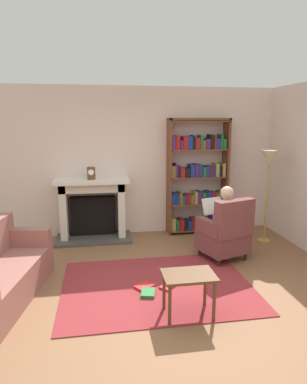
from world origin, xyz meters
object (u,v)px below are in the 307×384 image
at_px(fireplace, 93,207).
at_px(side_table, 189,281).
at_px(bookshelf, 197,178).
at_px(armchair_reading, 226,233).
at_px(mantel_clock, 91,173).
at_px(seated_reader, 221,218).
at_px(floor_lamp, 269,165).

relative_size(fireplace, side_table, 2.36).
distance_m(bookshelf, armchair_reading, 1.48).
relative_size(mantel_clock, seated_reader, 0.19).
distance_m(mantel_clock, side_table, 2.92).
height_order(fireplace, mantel_clock, mantel_clock).
relative_size(armchair_reading, side_table, 1.73).
xyz_separation_m(side_table, floor_lamp, (1.92, 2.03, 0.96)).
bearing_deg(seated_reader, floor_lamp, -171.31).
bearing_deg(armchair_reading, bookshelf, -105.97).
xyz_separation_m(mantel_clock, bookshelf, (1.94, 0.14, -0.16)).
xyz_separation_m(mantel_clock, side_table, (1.05, -2.60, -0.80)).
distance_m(fireplace, armchair_reading, 2.39).
distance_m(mantel_clock, seated_reader, 2.33).
relative_size(bookshelf, side_table, 3.82).
xyz_separation_m(bookshelf, floor_lamp, (1.04, -0.71, 0.31)).
xyz_separation_m(fireplace, floor_lamp, (2.97, -0.67, 0.78)).
height_order(bookshelf, floor_lamp, bookshelf).
relative_size(mantel_clock, armchair_reading, 0.22).
distance_m(armchair_reading, side_table, 1.69).
height_order(armchair_reading, seated_reader, seated_reader).
bearing_deg(side_table, bookshelf, 72.04).
bearing_deg(mantel_clock, seated_reader, -29.14).
relative_size(bookshelf, floor_lamp, 1.33).
xyz_separation_m(fireplace, mantel_clock, (-0.00, -0.10, 0.63)).
xyz_separation_m(fireplace, seated_reader, (1.96, -1.20, 0.04)).
bearing_deg(side_table, seated_reader, 58.60).
bearing_deg(bookshelf, seated_reader, -88.55).
xyz_separation_m(mantel_clock, seated_reader, (1.97, -1.10, -0.59)).
bearing_deg(armchair_reading, floor_lamp, -165.56).
xyz_separation_m(mantel_clock, armchair_reading, (2.00, -1.21, -0.78)).
relative_size(fireplace, seated_reader, 1.16).
relative_size(mantel_clock, floor_lamp, 0.13).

